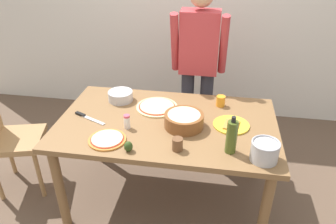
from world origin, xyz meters
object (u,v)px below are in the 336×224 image
(steel_pot, at_px, (265,151))
(chef_knife, at_px, (86,117))
(popcorn_bowl, at_px, (184,119))
(olive_oil_bottle, at_px, (232,137))
(pizza_raw_on_board, at_px, (157,107))
(chair_wooden_left, at_px, (6,134))
(mixing_bowl_steel, at_px, (121,96))
(person_cook, at_px, (198,62))
(salt_shaker, at_px, (127,122))
(dining_table, at_px, (167,132))
(plate_with_slice, at_px, (231,125))
(cup_small_brown, at_px, (177,144))
(avocado, at_px, (128,146))
(pizza_cooked_on_tray, at_px, (107,139))
(cup_orange, at_px, (221,101))

(steel_pot, relative_size, chef_knife, 0.63)
(popcorn_bowl, xyz_separation_m, olive_oil_bottle, (0.33, -0.25, 0.05))
(pizza_raw_on_board, bearing_deg, steel_pot, -34.67)
(chair_wooden_left, height_order, steel_pot, chair_wooden_left)
(popcorn_bowl, xyz_separation_m, mixing_bowl_steel, (-0.56, 0.31, -0.02))
(person_cook, bearing_deg, salt_shaker, -115.43)
(dining_table, height_order, chair_wooden_left, chair_wooden_left)
(plate_with_slice, height_order, steel_pot, steel_pot)
(mixing_bowl_steel, bearing_deg, cup_small_brown, -47.00)
(popcorn_bowl, bearing_deg, plate_with_slice, 10.49)
(chair_wooden_left, distance_m, cup_small_brown, 1.49)
(avocado, bearing_deg, mixing_bowl_steel, 110.62)
(pizza_raw_on_board, bearing_deg, pizza_cooked_on_tray, -116.24)
(steel_pot, distance_m, cup_orange, 0.70)
(popcorn_bowl, bearing_deg, dining_table, 159.44)
(chair_wooden_left, bearing_deg, mixing_bowl_steel, 19.61)
(olive_oil_bottle, distance_m, cup_orange, 0.61)
(popcorn_bowl, distance_m, olive_oil_bottle, 0.41)
(mixing_bowl_steel, bearing_deg, plate_with_slice, -15.55)
(pizza_cooked_on_tray, bearing_deg, chef_knife, 134.13)
(avocado, bearing_deg, cup_small_brown, 12.01)
(pizza_raw_on_board, xyz_separation_m, chef_knife, (-0.49, -0.23, -0.00))
(chair_wooden_left, relative_size, cup_orange, 11.18)
(popcorn_bowl, xyz_separation_m, chef_knife, (-0.74, 0.00, -0.05))
(pizza_cooked_on_tray, xyz_separation_m, cup_small_brown, (0.48, -0.02, 0.03))
(chef_knife, height_order, avocado, avocado)
(person_cook, xyz_separation_m, cup_small_brown, (-0.04, -1.09, -0.14))
(salt_shaker, bearing_deg, pizza_cooked_on_tray, -118.23)
(pizza_raw_on_board, relative_size, cup_small_brown, 3.84)
(pizza_raw_on_board, distance_m, steel_pot, 0.94)
(mixing_bowl_steel, distance_m, steel_pot, 1.25)
(person_cook, bearing_deg, pizza_cooked_on_tray, -115.89)
(chair_wooden_left, relative_size, pizza_raw_on_board, 2.91)
(cup_orange, xyz_separation_m, salt_shaker, (-0.64, -0.44, 0.01))
(steel_pot, bearing_deg, pizza_cooked_on_tray, 177.78)
(pizza_raw_on_board, bearing_deg, plate_with_slice, -16.75)
(mixing_bowl_steel, distance_m, salt_shaker, 0.43)
(chair_wooden_left, bearing_deg, dining_table, 2.39)
(mixing_bowl_steel, bearing_deg, pizza_raw_on_board, -13.34)
(plate_with_slice, distance_m, mixing_bowl_steel, 0.93)
(cup_orange, distance_m, avocado, 0.90)
(pizza_raw_on_board, relative_size, cup_orange, 3.84)
(dining_table, bearing_deg, pizza_cooked_on_tray, -139.12)
(pizza_raw_on_board, bearing_deg, chair_wooden_left, -168.69)
(chair_wooden_left, bearing_deg, plate_with_slice, 2.19)
(mixing_bowl_steel, height_order, olive_oil_bottle, olive_oil_bottle)
(cup_orange, bearing_deg, chair_wooden_left, -168.13)
(dining_table, height_order, chef_knife, chef_knife)
(pizza_raw_on_board, relative_size, steel_pot, 1.88)
(person_cook, height_order, pizza_cooked_on_tray, person_cook)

